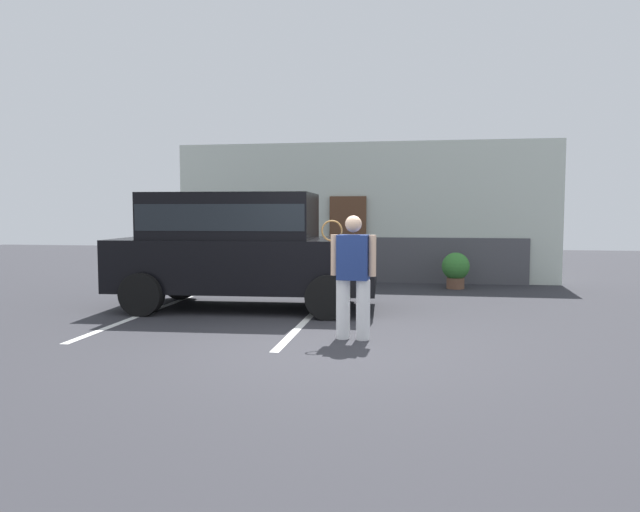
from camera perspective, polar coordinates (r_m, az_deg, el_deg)
The scene contains 7 objects.
ground_plane at distance 7.86m, azimuth -0.28°, elevation -8.33°, with size 40.00×40.00×0.00m, color #2D2D33.
parking_stripe_0 at distance 10.26m, azimuth -17.04°, elevation -5.50°, with size 0.12×4.40×0.01m, color silver.
parking_stripe_1 at distance 9.38m, azimuth -1.32°, elevation -6.23°, with size 0.12×4.40×0.01m, color silver.
house_frontage at distance 14.50m, azimuth 4.19°, elevation 3.88°, with size 9.38×0.40×3.42m.
parked_suv at distance 10.49m, azimuth -7.78°, elevation 1.14°, with size 4.69×2.35×2.05m.
tennis_player_man at distance 7.88m, azimuth 3.23°, elevation -1.85°, with size 0.76×0.30×1.67m.
potted_plant_by_porch at distance 13.44m, azimuth 13.10°, elevation -1.20°, with size 0.62×0.62×0.81m.
Camera 1 is at (1.26, -7.56, 1.73)m, focal length 32.80 mm.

